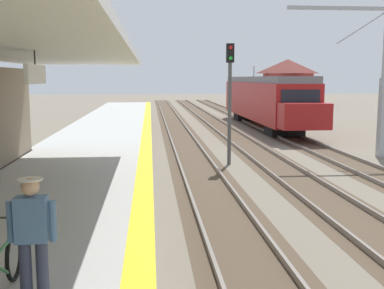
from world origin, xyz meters
name	(u,v)px	position (x,y,z in m)	size (l,w,h in m)	color
station_platform	(81,174)	(-2.50, 16.00, 0.45)	(5.00, 80.00, 0.91)	#A8A8A3
track_pair_nearest_platform	(195,163)	(1.90, 20.00, 0.05)	(2.34, 120.00, 0.16)	#4C3D2D
track_pair_middle	(271,161)	(5.30, 20.00, 0.05)	(2.34, 120.00, 0.16)	#4C3D2D
track_pair_far_side	(344,160)	(8.70, 20.00, 0.05)	(2.34, 120.00, 0.16)	#4C3D2D
approaching_train	(265,99)	(8.70, 35.22, 2.18)	(2.93, 19.60, 4.76)	maroon
commuter_person	(32,237)	(-1.50, 5.23, 1.84)	(0.59, 0.30, 1.67)	#33384C
bicycle_beside_commuter	(2,270)	(-2.00, 5.58, 1.29)	(0.48, 1.82, 1.04)	black
rail_signal_post	(230,91)	(3.36, 19.72, 3.19)	(0.32, 0.34, 5.20)	#4C4C4C
catenary_pylon_far_side	(379,81)	(10.65, 21.02, 3.60)	(5.00, 0.40, 7.50)	#9EA3A8
distant_trackside_house	(287,81)	(19.59, 66.31, 3.34)	(6.60, 5.28, 6.40)	maroon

